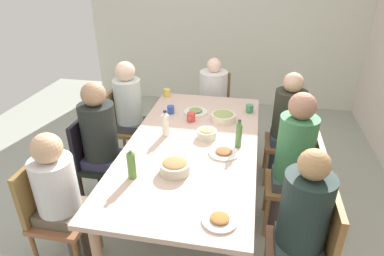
# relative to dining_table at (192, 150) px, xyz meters

# --- Properties ---
(ground_plane) EXTENTS (6.66, 6.66, 0.00)m
(ground_plane) POSITION_rel_dining_table_xyz_m (0.00, 0.00, -0.70)
(ground_plane) COLOR #9CA194
(wall_left) EXTENTS (0.12, 4.34, 2.60)m
(wall_left) POSITION_rel_dining_table_xyz_m (-2.84, 0.00, 0.60)
(wall_left) COLOR silver
(wall_left) RESTS_ON ground_plane
(dining_table) EXTENTS (2.18, 1.10, 0.77)m
(dining_table) POSITION_rel_dining_table_xyz_m (0.00, 0.00, 0.00)
(dining_table) COLOR #CBAC9A
(dining_table) RESTS_ON ground_plane
(chair_0) EXTENTS (0.40, 0.40, 0.90)m
(chair_0) POSITION_rel_dining_table_xyz_m (0.00, -0.93, -0.19)
(chair_0) COLOR black
(chair_0) RESTS_ON ground_plane
(person_0) EXTENTS (0.32, 0.32, 1.26)m
(person_0) POSITION_rel_dining_table_xyz_m (0.00, -0.84, 0.06)
(person_0) COLOR #362F43
(person_0) RESTS_ON ground_plane
(chair_1) EXTENTS (0.40, 0.40, 0.90)m
(chair_1) POSITION_rel_dining_table_xyz_m (-1.47, 0.00, -0.19)
(chair_1) COLOR olive
(chair_1) RESTS_ON ground_plane
(person_1) EXTENTS (0.34, 0.34, 1.13)m
(person_1) POSITION_rel_dining_table_xyz_m (-1.38, 0.00, -0.01)
(person_1) COLOR brown
(person_1) RESTS_ON ground_plane
(chair_2) EXTENTS (0.40, 0.40, 0.90)m
(chair_2) POSITION_rel_dining_table_xyz_m (0.73, -0.93, -0.19)
(chair_2) COLOR #945A3A
(chair_2) RESTS_ON ground_plane
(person_2) EXTENTS (0.30, 0.30, 1.16)m
(person_2) POSITION_rel_dining_table_xyz_m (0.73, -0.84, 0.01)
(person_2) COLOR brown
(person_2) RESTS_ON ground_plane
(chair_3) EXTENTS (0.40, 0.40, 0.90)m
(chair_3) POSITION_rel_dining_table_xyz_m (-0.73, -0.93, -0.19)
(chair_3) COLOR olive
(chair_3) RESTS_ON ground_plane
(person_3) EXTENTS (0.30, 0.30, 1.23)m
(person_3) POSITION_rel_dining_table_xyz_m (-0.73, -0.84, 0.04)
(person_3) COLOR #363C42
(person_3) RESTS_ON ground_plane
(chair_4) EXTENTS (0.40, 0.40, 0.90)m
(chair_4) POSITION_rel_dining_table_xyz_m (0.00, 0.93, -0.19)
(chair_4) COLOR olive
(chair_4) RESTS_ON ground_plane
(person_4) EXTENTS (0.30, 0.30, 1.30)m
(person_4) POSITION_rel_dining_table_xyz_m (-0.00, 0.84, 0.07)
(person_4) COLOR #463A3D
(person_4) RESTS_ON ground_plane
(chair_5) EXTENTS (0.40, 0.40, 0.90)m
(chair_5) POSITION_rel_dining_table_xyz_m (0.73, 0.93, -0.19)
(chair_5) COLOR brown
(chair_5) RESTS_ON ground_plane
(person_5) EXTENTS (0.31, 0.31, 1.24)m
(person_5) POSITION_rel_dining_table_xyz_m (0.73, 0.84, 0.04)
(person_5) COLOR #47483C
(person_5) RESTS_ON ground_plane
(chair_6) EXTENTS (0.40, 0.40, 0.90)m
(chair_6) POSITION_rel_dining_table_xyz_m (-0.73, 0.93, -0.19)
(chair_6) COLOR brown
(chair_6) RESTS_ON ground_plane
(person_6) EXTENTS (0.31, 0.31, 1.22)m
(person_6) POSITION_rel_dining_table_xyz_m (-0.73, 0.84, 0.03)
(person_6) COLOR #2A384D
(person_6) RESTS_ON ground_plane
(plate_0) EXTENTS (0.24, 0.24, 0.04)m
(plate_0) POSITION_rel_dining_table_xyz_m (0.11, 0.28, 0.08)
(plate_0) COLOR white
(plate_0) RESTS_ON dining_table
(plate_1) EXTENTS (0.24, 0.24, 0.04)m
(plate_1) POSITION_rel_dining_table_xyz_m (-0.62, -0.08, 0.08)
(plate_1) COLOR silver
(plate_1) RESTS_ON dining_table
(plate_2) EXTENTS (0.22, 0.22, 0.04)m
(plate_2) POSITION_rel_dining_table_xyz_m (0.88, 0.34, 0.08)
(plate_2) COLOR white
(plate_2) RESTS_ON dining_table
(bowl_0) EXTENTS (0.24, 0.24, 0.10)m
(bowl_0) POSITION_rel_dining_table_xyz_m (-0.48, 0.21, 0.12)
(bowl_0) COLOR beige
(bowl_0) RESTS_ON dining_table
(bowl_1) EXTENTS (0.23, 0.23, 0.10)m
(bowl_1) POSITION_rel_dining_table_xyz_m (0.44, -0.05, 0.12)
(bowl_1) COLOR beige
(bowl_1) RESTS_ON dining_table
(bowl_2) EXTENTS (0.17, 0.17, 0.09)m
(bowl_2) POSITION_rel_dining_table_xyz_m (-0.13, 0.11, 0.11)
(bowl_2) COLOR beige
(bowl_2) RESTS_ON dining_table
(cup_0) EXTENTS (0.11, 0.08, 0.08)m
(cup_0) POSITION_rel_dining_table_xyz_m (-1.00, -0.48, 0.11)
(cup_0) COLOR #E8C850
(cup_0) RESTS_ON dining_table
(cup_1) EXTENTS (0.11, 0.07, 0.08)m
(cup_1) POSITION_rel_dining_table_xyz_m (-0.56, -0.33, 0.11)
(cup_1) COLOR #3151A7
(cup_1) RESTS_ON dining_table
(cup_2) EXTENTS (0.11, 0.08, 0.08)m
(cup_2) POSITION_rel_dining_table_xyz_m (-0.74, 0.46, 0.11)
(cup_2) COLOR #4B9263
(cup_2) RESTS_ON dining_table
(cup_3) EXTENTS (0.12, 0.08, 0.09)m
(cup_3) POSITION_rel_dining_table_xyz_m (-0.42, -0.09, 0.11)
(cup_3) COLOR #D0453C
(cup_3) RESTS_ON dining_table
(bottle_0) EXTENTS (0.06, 0.06, 0.24)m
(bottle_0) POSITION_rel_dining_table_xyz_m (-0.11, -0.26, 0.18)
(bottle_0) COLOR silver
(bottle_0) RESTS_ON dining_table
(bottle_1) EXTENTS (0.05, 0.05, 0.25)m
(bottle_1) POSITION_rel_dining_table_xyz_m (-0.02, 0.39, 0.19)
(bottle_1) COLOR #558641
(bottle_1) RESTS_ON dining_table
(bottle_2) EXTENTS (0.06, 0.06, 0.24)m
(bottle_2) POSITION_rel_dining_table_xyz_m (0.56, -0.33, 0.18)
(bottle_2) COLOR #538538
(bottle_2) RESTS_ON dining_table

